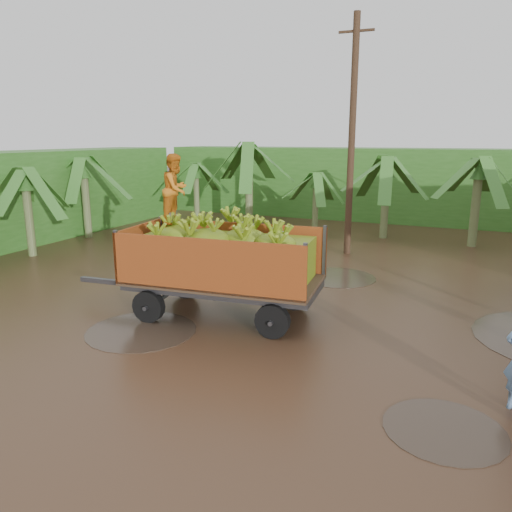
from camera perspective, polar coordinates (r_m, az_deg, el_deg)
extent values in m
plane|color=black|center=(11.34, 7.20, -8.21)|extent=(100.00, 100.00, 0.00)
cube|color=#2D661E|center=(26.70, 13.12, 8.05)|extent=(22.00, 3.00, 3.60)
cube|color=#2D661E|center=(22.17, -26.41, 5.95)|extent=(3.00, 18.00, 3.60)
cube|color=#47474C|center=(13.33, -16.25, -2.85)|extent=(1.79, 0.28, 0.12)
imported|color=orange|center=(12.34, -9.14, 7.54)|extent=(0.66, 0.84, 1.70)
cylinder|color=#47301E|center=(18.13, 10.89, 13.02)|extent=(0.24, 0.24, 8.20)
cube|color=#47301E|center=(18.44, 11.41, 23.90)|extent=(1.20, 0.08, 0.08)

